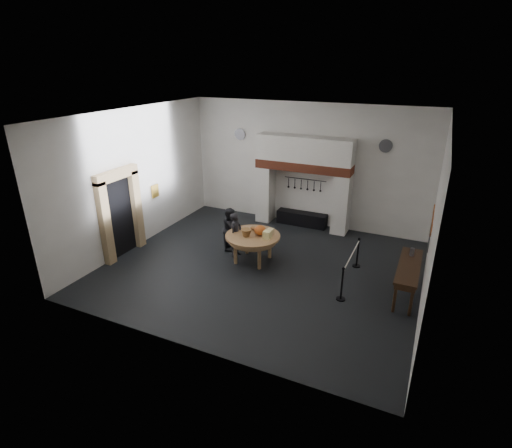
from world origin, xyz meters
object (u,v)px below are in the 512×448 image
at_px(side_table, 409,266).
at_px(barrier_post_near, 342,285).
at_px(visitor_near, 236,235).
at_px(visitor_far, 231,229).
at_px(barrier_post_far, 358,253).
at_px(work_table, 253,236).
at_px(iron_range, 302,219).

bearing_deg(side_table, barrier_post_near, -148.12).
relative_size(visitor_near, visitor_far, 1.02).
xyz_separation_m(side_table, barrier_post_far, (-1.51, 1.06, -0.42)).
bearing_deg(barrier_post_far, visitor_near, -166.36).
bearing_deg(side_table, visitor_far, 174.12).
bearing_deg(barrier_post_far, work_table, -162.23).
relative_size(iron_range, barrier_post_near, 2.11).
bearing_deg(barrier_post_far, iron_range, 136.38).
height_order(work_table, visitor_near, visitor_near).
distance_m(side_table, barrier_post_near, 1.83).
distance_m(visitor_far, barrier_post_near, 4.34).
xyz_separation_m(work_table, barrier_post_near, (3.03, -1.03, -0.39)).
xyz_separation_m(iron_range, side_table, (4.10, -3.53, 0.62)).
bearing_deg(barrier_post_far, visitor_far, -173.15).
bearing_deg(visitor_far, side_table, -111.74).
xyz_separation_m(iron_range, work_table, (-0.44, -3.44, 0.59)).
relative_size(side_table, barrier_post_near, 2.44).
relative_size(iron_range, visitor_far, 1.33).
bearing_deg(iron_range, barrier_post_near, -59.90).
bearing_deg(side_table, barrier_post_far, 144.87).
distance_m(iron_range, visitor_far, 3.33).
height_order(iron_range, barrier_post_far, barrier_post_far).
height_order(iron_range, work_table, work_table).
bearing_deg(visitor_near, barrier_post_near, -103.24).
distance_m(iron_range, barrier_post_near, 5.17).
bearing_deg(work_table, visitor_near, 172.33).
bearing_deg(iron_range, barrier_post_far, -43.62).
distance_m(iron_range, visitor_near, 3.55).
xyz_separation_m(visitor_far, side_table, (5.57, -0.57, 0.16)).
bearing_deg(side_table, visitor_near, 178.07).
bearing_deg(work_table, visitor_far, 154.71).
height_order(side_table, barrier_post_near, same).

